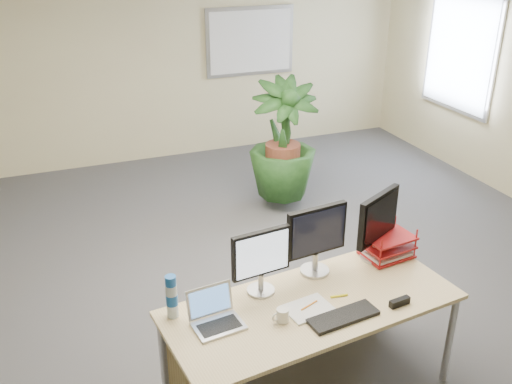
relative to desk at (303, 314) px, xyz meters
name	(u,v)px	position (x,y,z in m)	size (l,w,h in m)	color
floor	(286,310)	(0.25, 0.80, -0.59)	(8.00, 8.00, 0.00)	#424247
back_wall	(167,62)	(0.25, 4.80, 0.76)	(7.00, 0.04, 2.70)	beige
whiteboard	(250,41)	(1.45, 4.77, 0.96)	(1.30, 0.04, 0.95)	#ADACB1
window	(460,51)	(3.71, 3.10, 0.96)	(0.04, 1.30, 1.55)	#ADACB1
desk	(303,314)	(0.00, 0.00, 0.00)	(2.03, 1.03, 0.75)	tan
floor_plant	(283,146)	(1.04, 2.69, 0.16)	(0.84, 0.84, 1.50)	#163914
monitor_left	(261,258)	(-0.26, 0.14, 0.42)	(0.42, 0.19, 0.46)	#B1B2B6
monitor_right	(317,236)	(0.19, 0.22, 0.45)	(0.46, 0.21, 0.51)	#B1B2B6
monitor_dark	(378,222)	(0.69, 0.23, 0.46)	(0.44, 0.26, 0.53)	#B1B2B6
laptop	(215,315)	(-0.65, -0.06, 0.22)	(0.33, 0.30, 0.22)	silver
keyboard	(343,317)	(0.12, -0.32, 0.17)	(0.46, 0.15, 0.03)	black
coffee_mug	(282,315)	(-0.25, -0.21, 0.20)	(0.12, 0.08, 0.09)	white
spiral_notebook	(308,309)	(-0.05, -0.16, 0.17)	(0.30, 0.22, 0.01)	white
orange_pen	(309,305)	(-0.03, -0.14, 0.18)	(0.01, 0.01, 0.15)	orange
yellow_highlighter	(339,296)	(0.21, -0.11, 0.17)	(0.02, 0.02, 0.12)	#FFF41A
water_bottle	(172,297)	(-0.87, 0.09, 0.30)	(0.08, 0.08, 0.30)	silver
letter_tray	(387,247)	(0.79, 0.22, 0.23)	(0.38, 0.31, 0.17)	#9E1314
stapler	(400,302)	(0.53, -0.34, 0.18)	(0.15, 0.04, 0.05)	black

